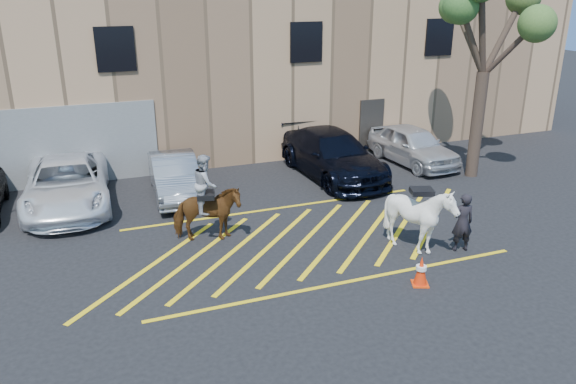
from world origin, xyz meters
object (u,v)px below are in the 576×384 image
object	(u,v)px
traffic_cone	(421,271)
tree	(490,15)
car_white_pickup	(67,184)
car_blue_suv	(332,154)
mounted_bay	(207,207)
car_silver_sedan	(175,176)
handler	(462,222)
car_white_suv	(413,145)
saddled_white	(419,218)

from	to	relation	value
traffic_cone	tree	distance (m)	10.35
car_white_pickup	car_blue_suv	bearing A→B (deg)	1.33
mounted_bay	traffic_cone	xyz separation A→B (m)	(4.11, -4.19, -0.63)
car_white_pickup	traffic_cone	distance (m)	11.25
mounted_bay	car_silver_sedan	bearing A→B (deg)	92.87
car_silver_sedan	handler	distance (m)	9.33
car_white_suv	mounted_bay	xyz separation A→B (m)	(-9.18, -4.13, 0.25)
car_blue_suv	handler	distance (m)	6.87
car_white_pickup	car_blue_suv	world-z (taller)	car_blue_suv
car_blue_suv	car_white_suv	bearing A→B (deg)	1.75
traffic_cone	saddled_white	bearing A→B (deg)	59.39
car_white_suv	traffic_cone	distance (m)	9.75
car_white_suv	saddled_white	bearing A→B (deg)	-125.76
car_silver_sedan	saddled_white	distance (m)	8.34
car_blue_suv	mounted_bay	world-z (taller)	mounted_bay
car_white_suv	handler	xyz separation A→B (m)	(-3.06, -7.13, 0.06)
mounted_bay	saddled_white	xyz separation A→B (m)	(5.03, -2.63, -0.04)
car_white_pickup	car_silver_sedan	xyz separation A→B (m)	(3.35, -0.18, -0.07)
car_silver_sedan	saddled_white	bearing A→B (deg)	-48.01
mounted_bay	traffic_cone	world-z (taller)	mounted_bay
car_silver_sedan	handler	size ratio (longest dim) A/B	2.59
car_silver_sedan	mounted_bay	distance (m)	3.88
car_white_suv	mounted_bay	world-z (taller)	mounted_bay
car_white_suv	tree	size ratio (longest dim) A/B	0.60
mounted_bay	saddled_white	world-z (taller)	mounted_bay
car_white_pickup	mounted_bay	distance (m)	5.39
car_white_pickup	saddled_white	world-z (taller)	saddled_white
car_blue_suv	saddled_white	distance (m)	6.51
car_blue_suv	car_silver_sedan	bearing A→B (deg)	177.28
car_white_suv	traffic_cone	world-z (taller)	car_white_suv
car_white_suv	saddled_white	distance (m)	7.94
car_blue_suv	tree	distance (m)	7.10
car_white_suv	tree	xyz separation A→B (m)	(1.23, -2.08, 4.95)
car_blue_suv	mounted_bay	bearing A→B (deg)	-147.97
car_white_pickup	traffic_cone	bearing A→B (deg)	-44.55
car_silver_sedan	handler	xyz separation A→B (m)	(6.32, -6.86, 0.12)
car_silver_sedan	car_blue_suv	xyz separation A→B (m)	(5.77, -0.01, 0.14)
car_blue_suv	car_white_suv	xyz separation A→B (m)	(3.60, 0.28, -0.08)
car_silver_sedan	traffic_cone	distance (m)	9.14
handler	tree	xyz separation A→B (m)	(4.29, 5.04, 4.89)
car_silver_sedan	tree	xyz separation A→B (m)	(10.61, -1.82, 5.01)
car_white_pickup	tree	distance (m)	14.94
tree	handler	bearing A→B (deg)	-130.39
handler	traffic_cone	size ratio (longest dim) A/B	2.20
tree	car_silver_sedan	bearing A→B (deg)	170.27
car_white_suv	saddled_white	xyz separation A→B (m)	(-4.15, -6.77, 0.21)
car_silver_sedan	car_blue_suv	size ratio (longest dim) A/B	0.73
mounted_bay	tree	world-z (taller)	tree
car_white_suv	tree	distance (m)	5.51
traffic_cone	tree	bearing A→B (deg)	44.68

